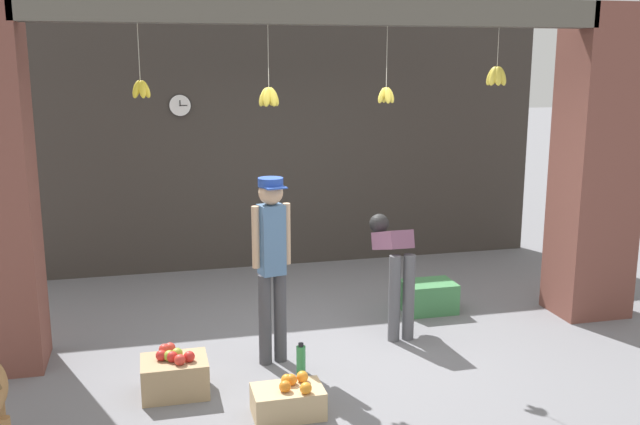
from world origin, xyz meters
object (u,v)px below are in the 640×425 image
object	(u,v)px
water_bottle	(301,361)
produce_box_green	(429,297)
shopkeeper	(272,256)
fruit_crate_oranges	(288,400)
fruit_crate_apples	(175,375)
wall_clock	(180,105)
worker_stooping	(394,260)

from	to	relation	value
water_bottle	produce_box_green	bearing A→B (deg)	36.86
shopkeeper	fruit_crate_oranges	xyz separation A→B (m)	(-0.06, -0.96, -0.83)
shopkeeper	produce_box_green	xyz separation A→B (m)	(1.80, 0.87, -0.79)
fruit_crate_apples	fruit_crate_oranges	bearing A→B (deg)	-35.04
fruit_crate_oranges	wall_clock	distance (m)	4.37
produce_box_green	water_bottle	size ratio (longest dim) A/B	1.80
fruit_crate_oranges	worker_stooping	bearing A→B (deg)	47.06
produce_box_green	wall_clock	xyz separation A→B (m)	(-2.36, 2.06, 1.88)
shopkeeper	fruit_crate_oranges	size ratio (longest dim) A/B	3.11
worker_stooping	fruit_crate_apples	xyz separation A→B (m)	(-2.10, -0.84, -0.55)
fruit_crate_oranges	fruit_crate_apples	bearing A→B (deg)	144.96
worker_stooping	wall_clock	size ratio (longest dim) A/B	4.07
fruit_crate_apples	water_bottle	distance (m)	1.03
worker_stooping	water_bottle	world-z (taller)	worker_stooping
shopkeeper	produce_box_green	world-z (taller)	shopkeeper
fruit_crate_oranges	wall_clock	size ratio (longest dim) A/B	1.98
worker_stooping	fruit_crate_oranges	distance (m)	2.00
fruit_crate_oranges	fruit_crate_apples	world-z (taller)	fruit_crate_apples
worker_stooping	produce_box_green	bearing A→B (deg)	37.61
fruit_crate_oranges	fruit_crate_apples	size ratio (longest dim) A/B	1.01
fruit_crate_oranges	produce_box_green	xyz separation A→B (m)	(1.86, 1.84, 0.04)
shopkeeper	fruit_crate_apples	world-z (taller)	shopkeeper
shopkeeper	water_bottle	xyz separation A→B (m)	(0.17, -0.35, -0.81)
produce_box_green	water_bottle	distance (m)	2.03
worker_stooping	wall_clock	bearing A→B (deg)	125.29
worker_stooping	fruit_crate_oranges	xyz separation A→B (m)	(-1.30, -1.40, -0.59)
produce_box_green	water_bottle	bearing A→B (deg)	-143.14
worker_stooping	produce_box_green	xyz separation A→B (m)	(0.55, 0.43, -0.55)
wall_clock	worker_stooping	bearing A→B (deg)	-54.08
produce_box_green	shopkeeper	bearing A→B (deg)	-154.13
worker_stooping	fruit_crate_apples	distance (m)	2.33
shopkeeper	fruit_crate_apples	distance (m)	1.23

